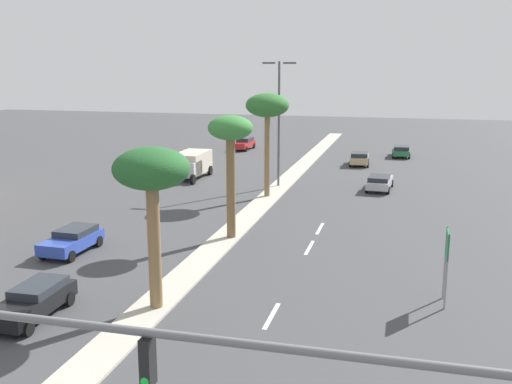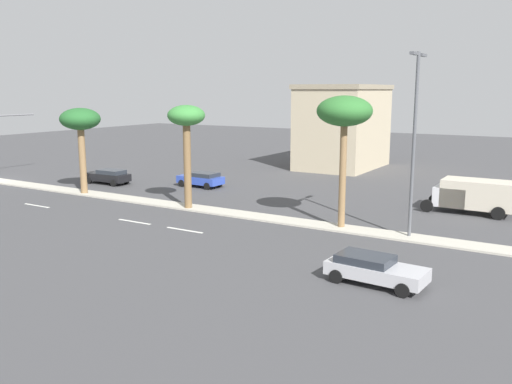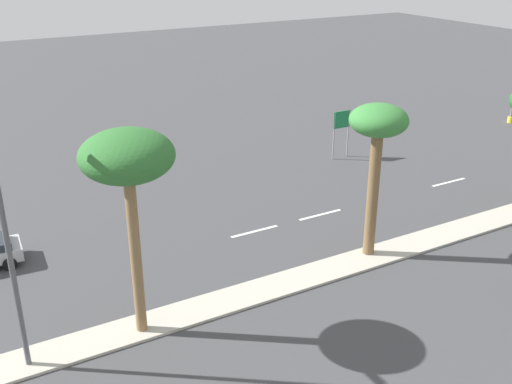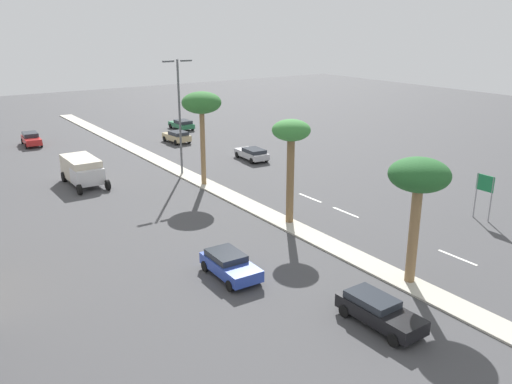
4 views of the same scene
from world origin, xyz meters
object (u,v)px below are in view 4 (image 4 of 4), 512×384
Objects in this scene: palm_tree_left at (291,138)px; sedan_green_left at (182,124)px; directional_road_sign at (485,188)px; sedan_red_leading at (31,139)px; sedan_silver_outboard at (252,153)px; palm_tree_front at (202,105)px; box_truck at (83,170)px; palm_tree_outboard at (419,180)px; sedan_tan_rear at (177,136)px; sedan_black_front at (379,311)px; sedan_blue_mid at (230,265)px; street_lamp_right at (179,109)px.

palm_tree_left is 38.07m from sedan_green_left.
directional_road_sign is 50.16m from sedan_red_leading.
sedan_silver_outboard is (8.16, 17.02, -5.64)m from palm_tree_left.
palm_tree_front reaches higher than palm_tree_left.
palm_tree_front is (-12.78, 19.30, 4.77)m from directional_road_sign.
directional_road_sign is 33.51m from box_truck.
palm_tree_outboard is at bearing -89.00° from palm_tree_front.
sedan_tan_rear is (5.96, 17.44, -6.44)m from palm_tree_front.
sedan_green_left is at bearing 73.73° from sedan_black_front.
palm_tree_left is 11.92m from palm_tree_front.
sedan_black_front is 1.07× the size of sedan_blue_mid.
street_lamp_right is 30.33m from sedan_black_front.
palm_tree_outboard is 1.17× the size of box_truck.
sedan_tan_rear is (10.29, 42.61, 0.02)m from sedan_black_front.
palm_tree_left is at bearing -115.63° from sedan_silver_outboard.
sedan_black_front is at bearing -98.35° from street_lamp_right.
box_truck is (-19.05, -18.28, 0.61)m from sedan_green_left.
sedan_black_front is at bearing -161.09° from directional_road_sign.
street_lamp_right reaches higher than palm_tree_front.
sedan_tan_rear is (15.01, -8.39, -0.02)m from sedan_red_leading.
sedan_green_left reaches higher than sedan_silver_outboard.
box_truck reaches higher than sedan_tan_rear.
palm_tree_outboard is 7.41m from sedan_black_front.
sedan_green_left is at bearing 93.40° from directional_road_sign.
sedan_tan_rear is 18.60m from box_truck.
sedan_silver_outboard is at bearing 99.49° from directional_road_sign.
box_truck reaches higher than sedan_green_left.
sedan_black_front is 43.83m from sedan_tan_rear.
directional_road_sign is 13.43m from palm_tree_outboard.
sedan_black_front is 1.02× the size of sedan_red_leading.
box_truck reaches higher than sedan_red_leading.
sedan_silver_outboard is at bearing 30.60° from palm_tree_front.
palm_tree_left is at bearing -87.47° from palm_tree_front.
palm_tree_front is 1.81× the size of sedan_silver_outboard.
directional_road_sign is at bearing -49.71° from box_truck.
sedan_blue_mid is (-8.09, -4.83, -5.62)m from palm_tree_left.
sedan_green_left is at bearing 43.81° from box_truck.
sedan_black_front is 0.75× the size of box_truck.
palm_tree_front is 26.34m from sedan_black_front.
street_lamp_right reaches higher than directional_road_sign.
box_truck is at bearing 107.57° from palm_tree_outboard.
sedan_black_front is 51.21m from sedan_red_leading.
sedan_tan_rear is at bearing 71.14° from palm_tree_front.
palm_tree_outboard is 0.86× the size of palm_tree_front.
palm_tree_outboard is at bearing -79.06° from sedan_red_leading.
palm_tree_front is 1.91× the size of sedan_green_left.
palm_tree_front is 2.04× the size of sedan_tan_rear.
sedan_black_front is at bearing -106.27° from sedan_green_left.
palm_tree_left is at bearing 30.85° from sedan_blue_mid.
box_truck is (-9.28, 29.32, -4.72)m from palm_tree_outboard.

